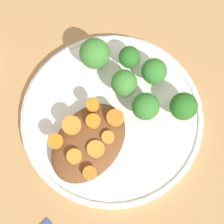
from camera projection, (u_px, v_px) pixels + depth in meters
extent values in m
plane|color=tan|center=(112.00, 118.00, 0.58)|extent=(4.00, 4.00, 0.00)
cylinder|color=white|center=(112.00, 117.00, 0.57)|extent=(0.28, 0.28, 0.01)
torus|color=white|center=(112.00, 115.00, 0.56)|extent=(0.27, 0.27, 0.01)
ellipsoid|color=brown|center=(88.00, 142.00, 0.53)|extent=(0.13, 0.09, 0.03)
cylinder|color=#759E51|center=(124.00, 89.00, 0.56)|extent=(0.01, 0.01, 0.02)
sphere|color=#3D8433|center=(124.00, 83.00, 0.54)|extent=(0.04, 0.04, 0.04)
cylinder|color=#7FA85B|center=(129.00, 63.00, 0.58)|extent=(0.01, 0.01, 0.02)
sphere|color=#286B23|center=(130.00, 57.00, 0.56)|extent=(0.03, 0.03, 0.03)
cylinder|color=#7FA85B|center=(95.00, 61.00, 0.58)|extent=(0.02, 0.02, 0.02)
sphere|color=#3D8433|center=(95.00, 53.00, 0.55)|extent=(0.05, 0.05, 0.05)
cylinder|color=#759E51|center=(144.00, 112.00, 0.55)|extent=(0.02, 0.02, 0.02)
sphere|color=#337A2D|center=(146.00, 106.00, 0.53)|extent=(0.04, 0.04, 0.04)
cylinder|color=#7FA85B|center=(153.00, 77.00, 0.57)|extent=(0.02, 0.02, 0.02)
sphere|color=#337A2D|center=(154.00, 71.00, 0.55)|extent=(0.04, 0.04, 0.04)
cylinder|color=#759E51|center=(181.00, 111.00, 0.55)|extent=(0.02, 0.02, 0.02)
sphere|color=#286B23|center=(184.00, 106.00, 0.53)|extent=(0.04, 0.04, 0.04)
cylinder|color=orange|center=(72.00, 125.00, 0.52)|extent=(0.03, 0.03, 0.01)
cylinder|color=orange|center=(96.00, 149.00, 0.51)|extent=(0.02, 0.02, 0.00)
cylinder|color=orange|center=(93.00, 121.00, 0.52)|extent=(0.02, 0.02, 0.01)
cylinder|color=orange|center=(76.00, 158.00, 0.50)|extent=(0.02, 0.02, 0.01)
cylinder|color=orange|center=(55.00, 141.00, 0.51)|extent=(0.02, 0.02, 0.01)
cylinder|color=orange|center=(115.00, 118.00, 0.52)|extent=(0.02, 0.02, 0.01)
cylinder|color=orange|center=(93.00, 105.00, 0.53)|extent=(0.02, 0.02, 0.01)
cylinder|color=orange|center=(108.00, 137.00, 0.51)|extent=(0.02, 0.02, 0.00)
cylinder|color=orange|center=(90.00, 173.00, 0.50)|extent=(0.02, 0.02, 0.01)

